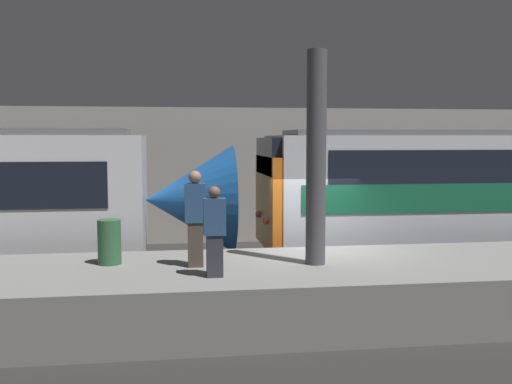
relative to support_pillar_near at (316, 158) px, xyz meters
name	(u,v)px	position (x,y,z in m)	size (l,w,h in m)	color
ground_plane	(316,294)	(0.47, 1.78, -3.08)	(120.00, 120.00, 0.00)	#282623
platform	(338,290)	(0.47, 0.00, -2.55)	(40.00, 3.55, 1.07)	slate
station_rear_barrier	(266,175)	(0.47, 8.74, -0.85)	(50.00, 0.15, 4.46)	#9E998E
support_pillar_near	(316,158)	(0.00, 0.00, 0.00)	(0.37, 0.37, 4.02)	#47474C
person_waiting	(195,216)	(-2.27, 0.07, -1.06)	(0.38, 0.24, 1.79)	#473D33
person_walking	(215,230)	(-1.98, -0.80, -1.19)	(0.38, 0.24, 1.57)	#2D2D38
trash_bin	(109,242)	(-3.88, 0.54, -1.59)	(0.44, 0.44, 0.85)	#2D5B38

